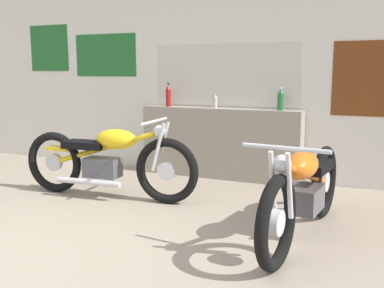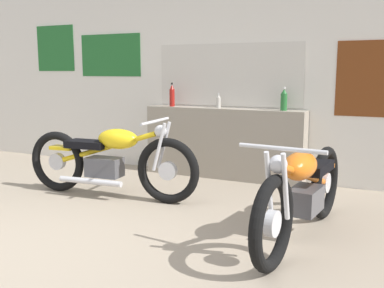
{
  "view_description": "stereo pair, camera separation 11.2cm",
  "coord_description": "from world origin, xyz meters",
  "px_view_note": "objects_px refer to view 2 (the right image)",
  "views": [
    {
      "loc": [
        2.5,
        -2.46,
        1.38
      ],
      "look_at": [
        0.78,
        1.36,
        0.7
      ],
      "focal_mm": 42.0,
      "sensor_mm": 36.0,
      "label": 1
    },
    {
      "loc": [
        2.6,
        -2.41,
        1.38
      ],
      "look_at": [
        0.78,
        1.36,
        0.7
      ],
      "focal_mm": 42.0,
      "sensor_mm": 36.0,
      "label": 2
    }
  ],
  "objects_px": {
    "bottle_leftmost": "(172,96)",
    "motorcycle_orange": "(303,191)",
    "bottle_center": "(284,100)",
    "motorcycle_yellow": "(109,160)",
    "bottle_left_center": "(218,102)"
  },
  "relations": [
    {
      "from": "bottle_center",
      "to": "motorcycle_orange",
      "type": "relative_size",
      "value": 0.14
    },
    {
      "from": "bottle_leftmost",
      "to": "motorcycle_orange",
      "type": "distance_m",
      "value": 2.83
    },
    {
      "from": "motorcycle_orange",
      "to": "motorcycle_yellow",
      "type": "bearing_deg",
      "value": 170.26
    },
    {
      "from": "bottle_leftmost",
      "to": "bottle_left_center",
      "type": "distance_m",
      "value": 0.67
    },
    {
      "from": "bottle_left_center",
      "to": "bottle_center",
      "type": "distance_m",
      "value": 0.85
    },
    {
      "from": "bottle_leftmost",
      "to": "bottle_left_center",
      "type": "height_order",
      "value": "bottle_leftmost"
    },
    {
      "from": "bottle_center",
      "to": "motorcycle_orange",
      "type": "xyz_separation_m",
      "value": [
        0.63,
        -1.77,
        -0.62
      ]
    },
    {
      "from": "bottle_center",
      "to": "motorcycle_yellow",
      "type": "relative_size",
      "value": 0.13
    },
    {
      "from": "bottle_leftmost",
      "to": "bottle_center",
      "type": "bearing_deg",
      "value": 1.06
    },
    {
      "from": "motorcycle_yellow",
      "to": "motorcycle_orange",
      "type": "xyz_separation_m",
      "value": [
        2.19,
        -0.38,
        -0.01
      ]
    },
    {
      "from": "bottle_left_center",
      "to": "motorcycle_orange",
      "type": "distance_m",
      "value": 2.37
    },
    {
      "from": "bottle_left_center",
      "to": "bottle_leftmost",
      "type": "bearing_deg",
      "value": -177.92
    },
    {
      "from": "bottle_leftmost",
      "to": "motorcycle_yellow",
      "type": "height_order",
      "value": "bottle_leftmost"
    },
    {
      "from": "bottle_center",
      "to": "bottle_leftmost",
      "type": "bearing_deg",
      "value": -178.94
    },
    {
      "from": "bottle_leftmost",
      "to": "motorcycle_orange",
      "type": "bearing_deg",
      "value": -39.12
    }
  ]
}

